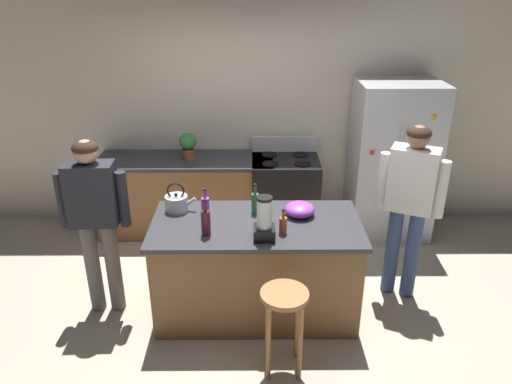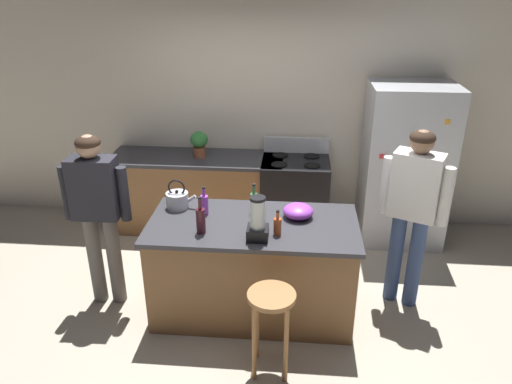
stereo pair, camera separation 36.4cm
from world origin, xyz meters
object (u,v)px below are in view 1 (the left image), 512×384
bottle_wine (206,222)px  potted_plant (188,144)px  kitchen_island (256,268)px  bottle_cooking_sauce (283,225)px  mixing_bowl (300,209)px  refrigerator (392,161)px  bottle_soda (205,206)px  person_by_island_left (95,212)px  person_by_sink_right (410,197)px  stove_range (285,195)px  blender_appliance (264,221)px  bar_stool (284,311)px  tea_kettle (177,202)px  bottle_olive_oil (255,202)px

bottle_wine → potted_plant: bearing=101.4°
kitchen_island → bottle_cooking_sauce: bottle_cooking_sauce is taller
kitchen_island → mixing_bowl: 0.65m
mixing_bowl → kitchen_island: bearing=-160.5°
refrigerator → bottle_cooking_sauce: size_ratio=8.25×
bottle_soda → person_by_island_left: bearing=-174.1°
kitchen_island → mixing_bowl: bearing=19.5°
refrigerator → person_by_sink_right: bearing=-98.4°
stove_range → blender_appliance: size_ratio=2.98×
stove_range → person_by_island_left: size_ratio=0.66×
person_by_island_left → bar_stool: (1.56, -0.76, -0.44)m
kitchen_island → bottle_wine: (-0.40, -0.20, 0.56)m
bottle_cooking_sauce → tea_kettle: 1.01m
bottle_olive_oil → bottle_cooking_sauce: 0.43m
person_by_island_left → blender_appliance: size_ratio=4.48×
bottle_cooking_sauce → mixing_bowl: 0.35m
potted_plant → tea_kettle: size_ratio=1.09×
person_by_island_left → bottle_wine: (0.96, -0.24, 0.03)m
tea_kettle → kitchen_island: bearing=-18.9°
person_by_island_left → bottle_olive_oil: size_ratio=5.89×
refrigerator → blender_appliance: size_ratio=4.91×
kitchen_island → blender_appliance: bearing=-76.8°
bar_stool → bottle_wine: 0.92m
bottle_soda → bottle_cooking_sauce: (0.65, -0.31, -0.02)m
person_by_island_left → person_by_sink_right: (2.73, 0.22, 0.03)m
potted_plant → blender_appliance: blender_appliance is taller
stove_range → person_by_island_left: 2.32m
person_by_sink_right → bottle_wine: person_by_sink_right is taller
bottle_wine → mixing_bowl: bearing=23.1°
bar_stool → bottle_soda: (-0.64, 0.85, 0.45)m
stove_range → bottle_cooking_sauce: bottle_cooking_sauce is taller
person_by_island_left → bottle_olive_oil: bearing=6.3°
kitchen_island → bottle_wine: bearing=-153.7°
bar_stool → bottle_olive_oil: size_ratio=2.55×
person_by_island_left → bottle_wine: 0.99m
person_by_sink_right → bottle_cooking_sauce: size_ratio=7.74×
blender_appliance → bottle_wine: size_ratio=1.15×
person_by_sink_right → tea_kettle: (-2.07, -0.02, -0.04)m
refrigerator → bottle_soda: (-1.99, -1.36, 0.10)m
person_by_sink_right → tea_kettle: size_ratio=6.07×
bar_stool → mixing_bowl: size_ratio=2.68×
refrigerator → person_by_island_left: refrigerator is taller
person_by_island_left → bottle_soda: (0.93, 0.10, 0.01)m
bottle_soda → blender_appliance: bearing=-38.5°
person_by_sink_right → blender_appliance: person_by_sink_right is taller
stove_range → bottle_soda: bearing=-119.4°
potted_plant → bar_stool: bearing=-67.1°
bottle_wine → tea_kettle: 0.53m
bar_stool → refrigerator: bearing=58.7°
refrigerator → blender_appliance: (-1.49, -1.76, 0.16)m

